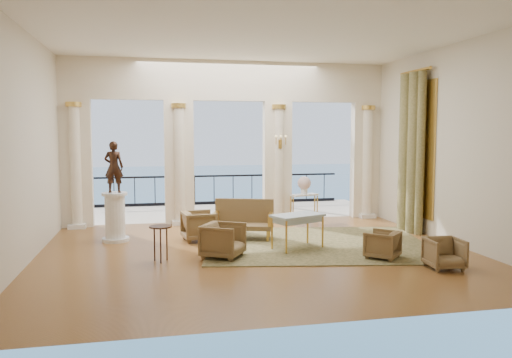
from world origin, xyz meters
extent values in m
plane|color=#4A250F|center=(0.00, 0.00, 0.00)|extent=(9.00, 9.00, 0.00)
plane|color=beige|center=(0.00, -4.00, 2.25)|extent=(9.00, 0.00, 9.00)
plane|color=beige|center=(-4.50, 0.00, 2.25)|extent=(0.00, 8.00, 8.00)
plane|color=beige|center=(4.50, 0.00, 2.25)|extent=(0.00, 8.00, 8.00)
plane|color=white|center=(0.00, 0.00, 4.50)|extent=(9.00, 9.00, 0.00)
cube|color=beige|center=(0.00, 3.85, 3.95)|extent=(9.00, 0.30, 1.10)
cube|color=beige|center=(-4.10, 3.85, 1.70)|extent=(0.80, 0.30, 3.40)
cylinder|color=beige|center=(-4.10, 3.67, 1.60)|extent=(0.28, 0.28, 3.20)
cylinder|color=gold|center=(-4.10, 3.67, 3.25)|extent=(0.40, 0.40, 0.12)
cube|color=silver|center=(-4.10, 3.67, 0.06)|extent=(0.45, 0.45, 0.12)
cube|color=beige|center=(-1.40, 3.85, 1.70)|extent=(0.80, 0.30, 3.40)
cylinder|color=beige|center=(-1.40, 3.67, 1.60)|extent=(0.28, 0.28, 3.20)
cylinder|color=gold|center=(-1.40, 3.67, 3.25)|extent=(0.40, 0.40, 0.12)
cube|color=silver|center=(-1.40, 3.67, 0.06)|extent=(0.45, 0.45, 0.12)
cube|color=beige|center=(1.40, 3.85, 1.70)|extent=(0.80, 0.30, 3.40)
cylinder|color=beige|center=(1.40, 3.67, 1.60)|extent=(0.28, 0.28, 3.20)
cylinder|color=gold|center=(1.40, 3.67, 3.25)|extent=(0.40, 0.40, 0.12)
cube|color=silver|center=(1.40, 3.67, 0.06)|extent=(0.45, 0.45, 0.12)
cube|color=beige|center=(4.10, 3.85, 1.70)|extent=(0.80, 0.30, 3.40)
cylinder|color=beige|center=(4.10, 3.67, 1.60)|extent=(0.28, 0.28, 3.20)
cylinder|color=gold|center=(4.10, 3.67, 3.25)|extent=(0.40, 0.40, 0.12)
cube|color=silver|center=(4.10, 3.67, 0.06)|extent=(0.45, 0.45, 0.12)
cube|color=beige|center=(0.00, 5.80, -0.05)|extent=(10.00, 3.60, 0.10)
cube|color=black|center=(0.00, 7.40, 1.00)|extent=(9.00, 0.06, 0.06)
cube|color=black|center=(0.00, 7.40, 0.05)|extent=(9.00, 0.06, 0.10)
cylinder|color=black|center=(0.00, 7.40, 0.50)|extent=(0.03, 0.03, 1.00)
cylinder|color=black|center=(-4.10, 7.40, 0.50)|extent=(0.03, 0.03, 1.00)
cylinder|color=black|center=(4.10, 7.40, 0.50)|extent=(0.03, 0.03, 1.00)
cylinder|color=#4C3823|center=(2.00, 6.60, 2.10)|extent=(0.20, 0.20, 4.20)
plane|color=#255A82|center=(0.00, 60.00, -6.00)|extent=(160.00, 160.00, 0.00)
cylinder|color=brown|center=(4.30, 1.05, 2.00)|extent=(0.26, 0.26, 4.00)
cylinder|color=brown|center=(4.26, 1.50, 2.00)|extent=(0.32, 0.32, 4.00)
cylinder|color=brown|center=(4.30, 1.95, 2.00)|extent=(0.26, 0.26, 4.00)
cylinder|color=gold|center=(4.35, 1.50, 4.05)|extent=(0.08, 1.40, 0.08)
cube|color=gold|center=(4.47, 1.50, 2.10)|extent=(0.04, 1.60, 3.40)
cube|color=gold|center=(1.40, 3.53, 2.20)|extent=(0.10, 0.04, 0.25)
cylinder|color=gold|center=(1.26, 3.45, 2.30)|extent=(0.02, 0.02, 0.22)
cylinder|color=gold|center=(1.40, 3.45, 2.30)|extent=(0.02, 0.02, 0.22)
cylinder|color=gold|center=(1.54, 3.45, 2.30)|extent=(0.02, 0.02, 0.22)
cube|color=#2C3019|center=(1.49, 0.55, 0.01)|extent=(5.51, 4.62, 0.02)
imported|color=#4C341C|center=(-0.76, -0.24, 0.39)|extent=(0.98, 1.00, 0.77)
imported|color=#4C341C|center=(3.13, -1.91, 0.32)|extent=(0.66, 0.63, 0.64)
imported|color=#4C341C|center=(2.35, -0.97, 0.31)|extent=(0.83, 0.83, 0.62)
imported|color=#4C341C|center=(-1.08, 1.50, 0.38)|extent=(0.79, 0.83, 0.76)
cube|color=#4C341C|center=(-0.06, 1.37, 0.31)|extent=(1.52, 0.99, 0.10)
cube|color=#4C341C|center=(0.02, 1.63, 0.65)|extent=(1.37, 0.52, 0.58)
cube|color=gold|center=(-0.69, 1.58, 0.50)|extent=(0.26, 0.57, 0.27)
cube|color=gold|center=(0.56, 1.17, 0.50)|extent=(0.26, 0.57, 0.27)
cylinder|color=gold|center=(-0.71, 1.35, 0.13)|extent=(0.05, 0.05, 0.26)
cylinder|color=gold|center=(0.44, 0.97, 0.13)|extent=(0.05, 0.05, 0.26)
cylinder|color=gold|center=(-0.57, 1.78, 0.13)|extent=(0.05, 0.05, 0.26)
cylinder|color=gold|center=(0.59, 1.40, 0.13)|extent=(0.05, 0.05, 0.26)
cube|color=#A0B7C6|center=(0.93, 0.18, 0.73)|extent=(1.25, 0.98, 0.05)
cylinder|color=gold|center=(0.56, -0.24, 0.35)|extent=(0.04, 0.04, 0.71)
cylinder|color=gold|center=(1.49, 0.15, 0.35)|extent=(0.04, 0.04, 0.71)
cylinder|color=gold|center=(0.37, 0.22, 0.35)|extent=(0.04, 0.04, 0.71)
cylinder|color=gold|center=(1.29, 0.61, 0.35)|extent=(0.04, 0.04, 0.71)
cylinder|color=silver|center=(-3.00, 1.80, 0.04)|extent=(0.62, 0.62, 0.08)
cylinder|color=silver|center=(-3.00, 1.80, 0.57)|extent=(0.46, 0.46, 0.99)
cylinder|color=silver|center=(-3.00, 1.80, 1.11)|extent=(0.58, 0.58, 0.06)
imported|color=black|center=(-3.00, 1.80, 1.73)|extent=(0.48, 0.36, 1.19)
cube|color=silver|center=(2.12, 3.55, 0.74)|extent=(0.87, 0.56, 0.04)
cylinder|color=gold|center=(1.82, 3.33, 0.36)|extent=(0.04, 0.04, 0.72)
cylinder|color=gold|center=(2.50, 3.56, 0.36)|extent=(0.04, 0.04, 0.72)
cylinder|color=gold|center=(1.75, 3.54, 0.36)|extent=(0.04, 0.04, 0.72)
cylinder|color=gold|center=(2.43, 3.77, 0.36)|extent=(0.04, 0.04, 0.72)
cylinder|color=white|center=(2.12, 3.55, 0.89)|extent=(0.19, 0.19, 0.24)
sphere|color=#C68E91|center=(2.12, 3.55, 1.08)|extent=(0.38, 0.38, 0.38)
cylinder|color=black|center=(-2.00, -0.29, 0.69)|extent=(0.43, 0.43, 0.03)
cylinder|color=black|center=(-1.88, -0.23, 0.34)|extent=(0.03, 0.03, 0.68)
cylinder|color=black|center=(-2.12, -0.22, 0.34)|extent=(0.03, 0.03, 0.68)
cylinder|color=black|center=(-2.00, -0.43, 0.34)|extent=(0.03, 0.03, 0.68)
camera|label=1|loc=(-2.14, -10.05, 2.51)|focal=35.00mm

